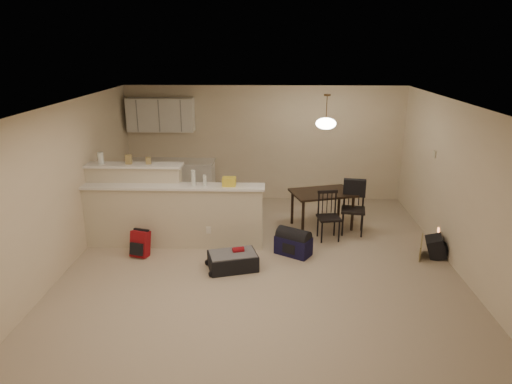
{
  "coord_description": "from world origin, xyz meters",
  "views": [
    {
      "loc": [
        0.12,
        -6.29,
        3.32
      ],
      "look_at": [
        -0.1,
        0.7,
        1.05
      ],
      "focal_mm": 32.0,
      "sensor_mm": 36.0,
      "label": 1
    }
  ],
  "objects_px": {
    "dining_chair_near": "(329,216)",
    "dining_chair_far": "(353,208)",
    "dining_table": "(322,196)",
    "navy_duffel": "(293,245)",
    "suitcase": "(233,261)",
    "red_backpack": "(140,244)",
    "black_daypack": "(436,247)",
    "pendant_lamp": "(326,123)"
  },
  "relations": [
    {
      "from": "dining_chair_far",
      "to": "black_daypack",
      "type": "xyz_separation_m",
      "value": [
        1.21,
        -0.93,
        -0.32
      ]
    },
    {
      "from": "red_backpack",
      "to": "dining_chair_near",
      "type": "bearing_deg",
      "value": 29.78
    },
    {
      "from": "pendant_lamp",
      "to": "navy_duffel",
      "type": "bearing_deg",
      "value": -115.97
    },
    {
      "from": "pendant_lamp",
      "to": "black_daypack",
      "type": "xyz_separation_m",
      "value": [
        1.74,
        -1.21,
        -1.83
      ]
    },
    {
      "from": "dining_chair_far",
      "to": "suitcase",
      "type": "distance_m",
      "value": 2.57
    },
    {
      "from": "navy_duffel",
      "to": "black_daypack",
      "type": "distance_m",
      "value": 2.33
    },
    {
      "from": "dining_chair_far",
      "to": "dining_chair_near",
      "type": "bearing_deg",
      "value": -137.96
    },
    {
      "from": "red_backpack",
      "to": "pendant_lamp",
      "type": "bearing_deg",
      "value": 39.59
    },
    {
      "from": "dining_chair_near",
      "to": "dining_chair_far",
      "type": "relative_size",
      "value": 0.9
    },
    {
      "from": "navy_duffel",
      "to": "suitcase",
      "type": "bearing_deg",
      "value": -119.47
    },
    {
      "from": "black_daypack",
      "to": "dining_chair_near",
      "type": "bearing_deg",
      "value": 83.27
    },
    {
      "from": "dining_table",
      "to": "black_daypack",
      "type": "relative_size",
      "value": 3.49
    },
    {
      "from": "suitcase",
      "to": "navy_duffel",
      "type": "relative_size",
      "value": 1.28
    },
    {
      "from": "pendant_lamp",
      "to": "navy_duffel",
      "type": "xyz_separation_m",
      "value": [
        -0.59,
        -1.21,
        -1.83
      ]
    },
    {
      "from": "dining_chair_far",
      "to": "suitcase",
      "type": "height_order",
      "value": "dining_chair_far"
    },
    {
      "from": "dining_chair_near",
      "to": "dining_chair_far",
      "type": "distance_m",
      "value": 0.56
    },
    {
      "from": "red_backpack",
      "to": "black_daypack",
      "type": "height_order",
      "value": "red_backpack"
    },
    {
      "from": "dining_table",
      "to": "dining_chair_far",
      "type": "relative_size",
      "value": 1.34
    },
    {
      "from": "dining_table",
      "to": "navy_duffel",
      "type": "distance_m",
      "value": 1.42
    },
    {
      "from": "dining_chair_near",
      "to": "suitcase",
      "type": "xyz_separation_m",
      "value": [
        -1.61,
        -1.17,
        -0.31
      ]
    },
    {
      "from": "red_backpack",
      "to": "black_daypack",
      "type": "distance_m",
      "value": 4.84
    },
    {
      "from": "dining_chair_near",
      "to": "red_backpack",
      "type": "bearing_deg",
      "value": -175.08
    },
    {
      "from": "dining_chair_far",
      "to": "dining_table",
      "type": "bearing_deg",
      "value": 162.24
    },
    {
      "from": "dining_table",
      "to": "pendant_lamp",
      "type": "bearing_deg",
      "value": -139.9
    },
    {
      "from": "dining_table",
      "to": "dining_chair_far",
      "type": "bearing_deg",
      "value": -44.1
    },
    {
      "from": "dining_chair_far",
      "to": "suitcase",
      "type": "bearing_deg",
      "value": -134.77
    },
    {
      "from": "pendant_lamp",
      "to": "dining_chair_far",
      "type": "bearing_deg",
      "value": -27.89
    },
    {
      "from": "red_backpack",
      "to": "black_daypack",
      "type": "relative_size",
      "value": 1.16
    },
    {
      "from": "red_backpack",
      "to": "navy_duffel",
      "type": "bearing_deg",
      "value": 19.22
    },
    {
      "from": "dining_table",
      "to": "red_backpack",
      "type": "bearing_deg",
      "value": -172.82
    },
    {
      "from": "dining_table",
      "to": "red_backpack",
      "type": "xyz_separation_m",
      "value": [
        -3.1,
        -1.34,
        -0.4
      ]
    },
    {
      "from": "dining_chair_far",
      "to": "black_daypack",
      "type": "distance_m",
      "value": 1.55
    },
    {
      "from": "dining_table",
      "to": "red_backpack",
      "type": "height_order",
      "value": "dining_table"
    },
    {
      "from": "navy_duffel",
      "to": "black_daypack",
      "type": "xyz_separation_m",
      "value": [
        2.33,
        0.0,
        0.01
      ]
    },
    {
      "from": "dining_chair_near",
      "to": "navy_duffel",
      "type": "distance_m",
      "value": 0.95
    },
    {
      "from": "suitcase",
      "to": "dining_chair_far",
      "type": "bearing_deg",
      "value": 19.17
    },
    {
      "from": "dining_table",
      "to": "black_daypack",
      "type": "xyz_separation_m",
      "value": [
        1.74,
        -1.21,
        -0.45
      ]
    },
    {
      "from": "dining_chair_near",
      "to": "dining_chair_far",
      "type": "xyz_separation_m",
      "value": [
        0.47,
        0.3,
        0.05
      ]
    },
    {
      "from": "red_backpack",
      "to": "navy_duffel",
      "type": "height_order",
      "value": "red_backpack"
    },
    {
      "from": "dining_table",
      "to": "suitcase",
      "type": "distance_m",
      "value": 2.39
    },
    {
      "from": "suitcase",
      "to": "navy_duffel",
      "type": "bearing_deg",
      "value": 13.3
    },
    {
      "from": "pendant_lamp",
      "to": "dining_chair_far",
      "type": "distance_m",
      "value": 1.62
    }
  ]
}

